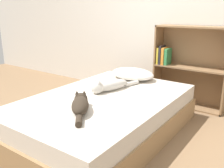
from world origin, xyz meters
TOP-DOWN VIEW (x-y plane):
  - ground_plane at (0.00, 0.00)m, footprint 8.00×8.00m
  - wall_back at (0.00, 1.42)m, footprint 8.00×0.06m
  - bed at (0.00, 0.00)m, footprint 1.24×1.90m
  - pillow at (-0.11, 0.74)m, footprint 0.55×0.37m
  - cat_light at (-0.08, 0.19)m, footprint 0.26×0.61m
  - cat_dark at (0.05, -0.39)m, footprint 0.37×0.42m
  - bookshelf at (0.39, 1.29)m, footprint 0.91×0.26m

SIDE VIEW (x-z plane):
  - ground_plane at x=0.00m, z-range 0.00..0.00m
  - bed at x=0.00m, z-range 0.00..0.39m
  - cat_light at x=-0.08m, z-range 0.37..0.53m
  - cat_dark at x=0.05m, z-range 0.38..0.52m
  - pillow at x=-0.11m, z-range 0.39..0.53m
  - bookshelf at x=0.39m, z-range 0.01..1.04m
  - wall_back at x=0.00m, z-range 0.00..2.50m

